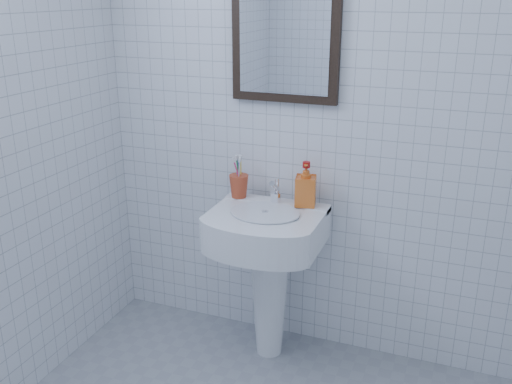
% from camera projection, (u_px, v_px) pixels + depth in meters
% --- Properties ---
extents(wall_back, '(2.20, 0.02, 2.50)m').
position_uv_depth(wall_back, '(323.00, 102.00, 2.58)').
color(wall_back, white).
rests_on(wall_back, ground).
extents(washbasin, '(0.51, 0.37, 0.79)m').
position_uv_depth(washbasin, '(268.00, 259.00, 2.70)').
color(washbasin, white).
rests_on(washbasin, ground).
extents(faucet, '(0.05, 0.11, 0.12)m').
position_uv_depth(faucet, '(276.00, 193.00, 2.68)').
color(faucet, white).
rests_on(faucet, washbasin).
extents(toothbrush_cup, '(0.10, 0.10, 0.11)m').
position_uv_depth(toothbrush_cup, '(239.00, 186.00, 2.75)').
color(toothbrush_cup, '#B84123').
rests_on(toothbrush_cup, washbasin).
extents(soap_dispenser, '(0.11, 0.11, 0.21)m').
position_uv_depth(soap_dispenser, '(306.00, 184.00, 2.63)').
color(soap_dispenser, '#D34A14').
rests_on(soap_dispenser, washbasin).
extents(wall_mirror, '(0.50, 0.04, 0.62)m').
position_uv_depth(wall_mirror, '(285.00, 32.00, 2.52)').
color(wall_mirror, black).
rests_on(wall_mirror, wall_back).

